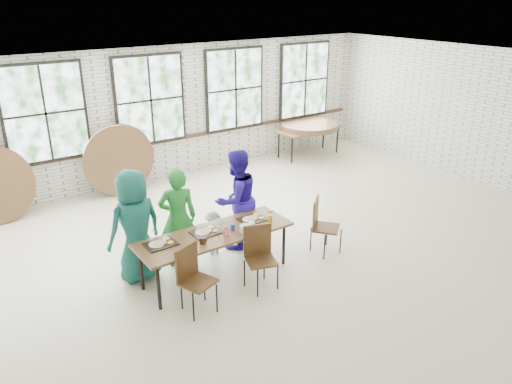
# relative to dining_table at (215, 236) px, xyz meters

# --- Properties ---
(room) EXTENTS (12.00, 12.00, 12.00)m
(room) POSITION_rel_dining_table_xyz_m (1.00, 4.40, 1.14)
(room) COLOR beige
(room) RESTS_ON ground
(dining_table) EXTENTS (2.40, 0.80, 0.74)m
(dining_table) POSITION_rel_dining_table_xyz_m (0.00, 0.00, 0.00)
(dining_table) COLOR brown
(dining_table) RESTS_ON ground
(chair_near_left) EXTENTS (0.54, 0.53, 0.95)m
(chair_near_left) POSITION_rel_dining_table_xyz_m (-0.68, -0.55, -0.13)
(chair_near_left) COLOR #492F18
(chair_near_left) RESTS_ON ground
(chair_near_right) EXTENTS (0.53, 0.52, 0.95)m
(chair_near_right) POSITION_rel_dining_table_xyz_m (0.41, -0.57, -0.13)
(chair_near_right) COLOR #492F18
(chair_near_right) RESTS_ON ground
(chair_spare) EXTENTS (0.58, 0.58, 0.95)m
(chair_spare) POSITION_rel_dining_table_xyz_m (1.84, -0.32, -0.13)
(chair_spare) COLOR #492F18
(chair_spare) RESTS_ON ground
(adult_teal) EXTENTS (0.92, 0.67, 1.75)m
(adult_teal) POSITION_rel_dining_table_xyz_m (-0.98, 0.65, 0.18)
(adult_teal) COLOR #1A6554
(adult_teal) RESTS_ON ground
(adult_green) EXTENTS (0.69, 0.57, 1.63)m
(adult_green) POSITION_rel_dining_table_xyz_m (-0.28, 0.65, 0.13)
(adult_green) COLOR #22822E
(adult_green) RESTS_ON ground
(toddler) EXTENTS (0.50, 0.31, 0.75)m
(toddler) POSITION_rel_dining_table_xyz_m (0.34, 0.65, -0.31)
(toddler) COLOR #122138
(toddler) RESTS_ON ground
(adult_blue) EXTENTS (0.92, 0.76, 1.72)m
(adult_blue) POSITION_rel_dining_table_xyz_m (0.81, 0.65, 0.17)
(adult_blue) COLOR #271597
(adult_blue) RESTS_ON ground
(storage_table) EXTENTS (1.87, 0.93, 0.74)m
(storage_table) POSITION_rel_dining_table_xyz_m (5.12, 3.82, -0.00)
(storage_table) COLOR brown
(storage_table) RESTS_ON ground
(tabletop_clutter) EXTENTS (1.99, 0.61, 0.11)m
(tabletop_clutter) POSITION_rel_dining_table_xyz_m (0.08, -0.03, 0.08)
(tabletop_clutter) COLOR black
(tabletop_clutter) RESTS_ON dining_table
(round_tops_stacked) EXTENTS (1.50, 1.50, 0.13)m
(round_tops_stacked) POSITION_rel_dining_table_xyz_m (5.12, 3.82, 0.12)
(round_tops_stacked) COLOR brown
(round_tops_stacked) RESTS_ON storage_table
(round_tops_leaning) EXTENTS (4.07, 0.52, 1.50)m
(round_tops_leaning) POSITION_rel_dining_table_xyz_m (-1.16, 4.13, 0.05)
(round_tops_leaning) COLOR brown
(round_tops_leaning) RESTS_ON ground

